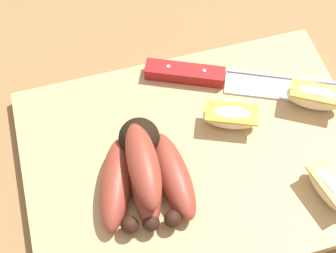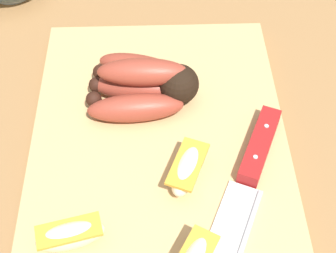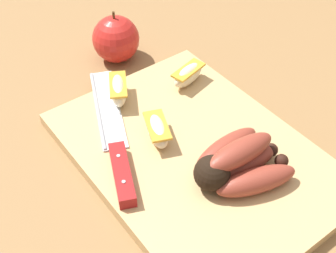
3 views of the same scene
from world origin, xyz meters
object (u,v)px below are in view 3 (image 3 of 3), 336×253
object	(u,v)px
apple_wedge_middle	(118,90)
banana_bunch	(237,163)
apple_wedge_near	(188,75)
apple_wedge_far	(157,130)
whole_apple	(116,39)
chefs_knife	(116,148)

from	to	relation	value
apple_wedge_middle	banana_bunch	bearing A→B (deg)	10.37
apple_wedge_near	apple_wedge_middle	world-z (taller)	apple_wedge_middle
banana_bunch	apple_wedge_middle	distance (m)	0.23
banana_bunch	apple_wedge_far	size ratio (longest dim) A/B	1.82
banana_bunch	whole_apple	bearing A→B (deg)	175.12
banana_bunch	whole_apple	distance (m)	0.34
chefs_knife	apple_wedge_far	distance (m)	0.06
banana_bunch	chefs_knife	distance (m)	0.17
chefs_knife	whole_apple	size ratio (longest dim) A/B	2.82
apple_wedge_far	whole_apple	distance (m)	0.24
apple_wedge_middle	apple_wedge_far	size ratio (longest dim) A/B	1.00
banana_bunch	chefs_knife	size ratio (longest dim) A/B	0.49
chefs_knife	whole_apple	xyz separation A→B (m)	(-0.21, 0.13, 0.01)
apple_wedge_near	chefs_knife	bearing A→B (deg)	-71.29
apple_wedge_far	apple_wedge_near	bearing A→B (deg)	122.47
apple_wedge_near	whole_apple	xyz separation A→B (m)	(-0.15, -0.04, 0.00)
banana_bunch	apple_wedge_middle	size ratio (longest dim) A/B	1.82
banana_bunch	apple_wedge_near	bearing A→B (deg)	159.45
apple_wedge_middle	whole_apple	world-z (taller)	whole_apple
apple_wedge_near	apple_wedge_middle	bearing A→B (deg)	-106.59
banana_bunch	chefs_knife	bearing A→B (deg)	-141.24
apple_wedge_middle	apple_wedge_near	bearing A→B (deg)	73.41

